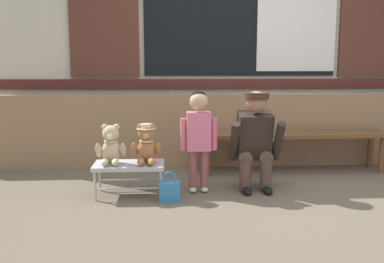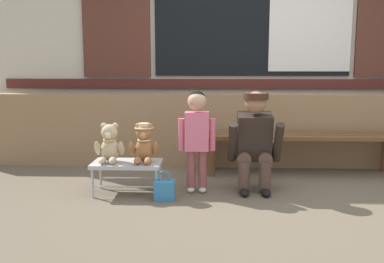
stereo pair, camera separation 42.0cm
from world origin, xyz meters
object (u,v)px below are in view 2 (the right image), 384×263
(child_standing, at_px, (197,130))
(adult_crouching, at_px, (255,141))
(handbag_on_ground, at_px, (165,190))
(small_display_bench, at_px, (127,165))
(teddy_bear_plain, at_px, (110,144))
(teddy_bear_with_hat, at_px, (144,144))
(wooden_bench_long, at_px, (301,140))

(child_standing, xyz_separation_m, adult_crouching, (0.55, 0.06, -0.11))
(handbag_on_ground, bearing_deg, small_display_bench, 151.27)
(teddy_bear_plain, height_order, child_standing, child_standing)
(teddy_bear_plain, relative_size, adult_crouching, 0.38)
(teddy_bear_plain, bearing_deg, teddy_bear_with_hat, 0.13)
(teddy_bear_plain, bearing_deg, adult_crouching, 5.69)
(teddy_bear_with_hat, height_order, adult_crouching, adult_crouching)
(wooden_bench_long, xyz_separation_m, adult_crouching, (-0.56, -0.67, 0.11))
(wooden_bench_long, distance_m, teddy_bear_with_hat, 1.79)
(teddy_bear_plain, bearing_deg, small_display_bench, -0.51)
(teddy_bear_plain, relative_size, child_standing, 0.38)
(handbag_on_ground, bearing_deg, adult_crouching, 22.15)
(child_standing, bearing_deg, teddy_bear_with_hat, -171.25)
(small_display_bench, distance_m, teddy_bear_plain, 0.25)
(teddy_bear_plain, distance_m, handbag_on_ground, 0.67)
(adult_crouching, bearing_deg, wooden_bench_long, 49.83)
(teddy_bear_plain, height_order, adult_crouching, adult_crouching)
(teddy_bear_plain, bearing_deg, child_standing, 5.35)
(wooden_bench_long, height_order, teddy_bear_with_hat, teddy_bear_with_hat)
(wooden_bench_long, height_order, child_standing, child_standing)
(teddy_bear_plain, distance_m, child_standing, 0.82)
(small_display_bench, xyz_separation_m, handbag_on_ground, (0.37, -0.20, -0.17))
(teddy_bear_with_hat, bearing_deg, small_display_bench, -179.23)
(small_display_bench, distance_m, child_standing, 0.73)
(wooden_bench_long, height_order, handbag_on_ground, wooden_bench_long)
(small_display_bench, relative_size, adult_crouching, 0.67)
(small_display_bench, height_order, adult_crouching, adult_crouching)
(wooden_bench_long, bearing_deg, teddy_bear_with_hat, -153.36)
(teddy_bear_plain, height_order, teddy_bear_with_hat, same)
(small_display_bench, xyz_separation_m, teddy_bear_with_hat, (0.16, 0.00, 0.21))
(small_display_bench, relative_size, handbag_on_ground, 2.35)
(teddy_bear_with_hat, relative_size, child_standing, 0.38)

